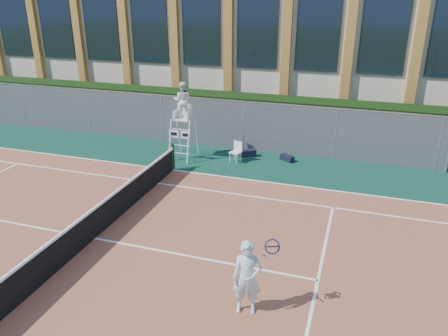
% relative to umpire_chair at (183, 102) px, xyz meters
% --- Properties ---
extents(ground, '(120.00, 120.00, 0.00)m').
position_rel_umpire_chair_xyz_m(ground, '(0.14, -7.04, -2.41)').
color(ground, '#233814').
extents(apron, '(36.00, 20.00, 0.01)m').
position_rel_umpire_chair_xyz_m(apron, '(0.14, -6.04, -2.41)').
color(apron, '#0B3325').
rests_on(apron, ground).
extents(tennis_court, '(23.77, 10.97, 0.02)m').
position_rel_umpire_chair_xyz_m(tennis_court, '(0.14, -7.04, -2.39)').
color(tennis_court, brown).
rests_on(tennis_court, apron).
extents(tennis_net, '(0.10, 11.30, 1.10)m').
position_rel_umpire_chair_xyz_m(tennis_net, '(0.14, -7.04, -1.88)').
color(tennis_net, black).
rests_on(tennis_net, ground).
extents(fence, '(40.00, 0.06, 2.20)m').
position_rel_umpire_chair_xyz_m(fence, '(0.14, 1.76, -1.31)').
color(fence, '#595E60').
rests_on(fence, ground).
extents(hedge, '(40.00, 1.40, 2.20)m').
position_rel_umpire_chair_xyz_m(hedge, '(0.14, 2.96, -1.31)').
color(hedge, black).
rests_on(hedge, ground).
extents(building, '(45.00, 10.60, 8.22)m').
position_rel_umpire_chair_xyz_m(building, '(0.14, 10.90, 1.73)').
color(building, beige).
rests_on(building, ground).
extents(umpire_chair, '(0.92, 1.42, 3.31)m').
position_rel_umpire_chair_xyz_m(umpire_chair, '(0.00, 0.00, 0.00)').
color(umpire_chair, white).
rests_on(umpire_chair, ground).
extents(plastic_chair, '(0.52, 0.52, 0.88)m').
position_rel_umpire_chair_xyz_m(plastic_chair, '(2.29, 0.20, -1.89)').
color(plastic_chair, silver).
rests_on(plastic_chair, apron).
extents(sports_bag_near, '(0.77, 0.61, 0.31)m').
position_rel_umpire_chair_xyz_m(sports_bag_near, '(2.58, 0.90, -2.25)').
color(sports_bag_near, black).
rests_on(sports_bag_near, apron).
extents(sports_bag_far, '(0.66, 0.56, 0.24)m').
position_rel_umpire_chair_xyz_m(sports_bag_far, '(4.30, 0.93, -2.28)').
color(sports_bag_far, black).
rests_on(sports_bag_far, apron).
extents(tennis_player, '(1.02, 0.72, 1.78)m').
position_rel_umpire_chair_xyz_m(tennis_player, '(5.16, -8.66, -1.49)').
color(tennis_player, silver).
rests_on(tennis_player, tennis_court).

